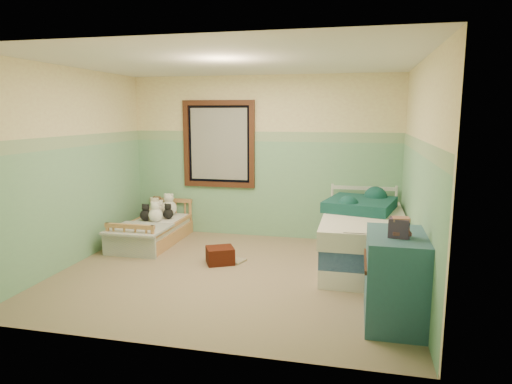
% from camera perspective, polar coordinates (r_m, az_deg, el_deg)
% --- Properties ---
extents(floor, '(4.20, 3.60, 0.02)m').
position_cam_1_polar(floor, '(5.60, -3.09, -10.35)').
color(floor, '#776548').
rests_on(floor, ground).
extents(ceiling, '(4.20, 3.60, 0.02)m').
position_cam_1_polar(ceiling, '(5.29, -3.35, 16.22)').
color(ceiling, silver).
rests_on(ceiling, wall_back).
extents(wall_back, '(4.20, 0.04, 2.50)m').
position_cam_1_polar(wall_back, '(7.03, 0.85, 4.37)').
color(wall_back, beige).
rests_on(wall_back, floor).
extents(wall_front, '(4.20, 0.04, 2.50)m').
position_cam_1_polar(wall_front, '(3.62, -11.10, -1.02)').
color(wall_front, beige).
rests_on(wall_front, floor).
extents(wall_left, '(0.04, 3.60, 2.50)m').
position_cam_1_polar(wall_left, '(6.21, -22.20, 2.91)').
color(wall_left, beige).
rests_on(wall_left, floor).
extents(wall_right, '(0.04, 3.60, 2.50)m').
position_cam_1_polar(wall_right, '(5.13, 19.95, 1.74)').
color(wall_right, beige).
rests_on(wall_right, floor).
extents(wainscot_mint, '(4.20, 0.01, 1.50)m').
position_cam_1_polar(wainscot_mint, '(7.08, 0.81, 0.33)').
color(wainscot_mint, '#73AB82').
rests_on(wainscot_mint, floor).
extents(border_strip, '(4.20, 0.01, 0.15)m').
position_cam_1_polar(border_strip, '(7.00, 0.83, 7.01)').
color(border_strip, '#498050').
rests_on(border_strip, wall_back).
extents(window_frame, '(1.16, 0.06, 1.36)m').
position_cam_1_polar(window_frame, '(7.16, -4.74, 6.04)').
color(window_frame, '#3C2011').
rests_on(window_frame, wall_back).
extents(window_blinds, '(0.92, 0.01, 1.12)m').
position_cam_1_polar(window_blinds, '(7.17, -4.71, 6.04)').
color(window_blinds, '#B0AFA7').
rests_on(window_blinds, window_frame).
extents(toddler_bed_frame, '(0.73, 1.45, 0.19)m').
position_cam_1_polar(toddler_bed_frame, '(7.03, -12.84, -5.47)').
color(toddler_bed_frame, '#96623C').
rests_on(toddler_bed_frame, floor).
extents(toddler_mattress, '(0.66, 1.39, 0.12)m').
position_cam_1_polar(toddler_mattress, '(6.99, -12.89, -4.26)').
color(toddler_mattress, silver).
rests_on(toddler_mattress, toddler_bed_frame).
extents(patchwork_quilt, '(0.79, 0.73, 0.03)m').
position_cam_1_polar(patchwork_quilt, '(6.59, -14.61, -4.54)').
color(patchwork_quilt, '#7994B8').
rests_on(patchwork_quilt, toddler_mattress).
extents(plush_bed_brown, '(0.21, 0.21, 0.21)m').
position_cam_1_polar(plush_bed_brown, '(7.46, -12.32, -2.06)').
color(plush_bed_brown, brown).
rests_on(plush_bed_brown, toddler_mattress).
extents(plush_bed_white, '(0.24, 0.24, 0.24)m').
position_cam_1_polar(plush_bed_white, '(7.38, -10.91, -2.01)').
color(plush_bed_white, white).
rests_on(plush_bed_white, toddler_mattress).
extents(plush_bed_tan, '(0.18, 0.18, 0.18)m').
position_cam_1_polar(plush_bed_tan, '(7.25, -12.69, -2.53)').
color(plush_bed_tan, beige).
rests_on(plush_bed_tan, toddler_mattress).
extents(plush_bed_dark, '(0.16, 0.16, 0.16)m').
position_cam_1_polar(plush_bed_dark, '(7.16, -11.02, -2.70)').
color(plush_bed_dark, black).
rests_on(plush_bed_dark, toddler_mattress).
extents(plush_floor_cream, '(0.26, 0.26, 0.26)m').
position_cam_1_polar(plush_floor_cream, '(7.18, -12.93, -4.85)').
color(plush_floor_cream, beige).
rests_on(plush_floor_cream, floor).
extents(plush_floor_tan, '(0.22, 0.22, 0.22)m').
position_cam_1_polar(plush_floor_tan, '(6.87, -15.68, -5.81)').
color(plush_floor_tan, beige).
rests_on(plush_floor_tan, floor).
extents(twin_bed_frame, '(0.97, 1.94, 0.22)m').
position_cam_1_polar(twin_bed_frame, '(6.03, 13.26, -7.90)').
color(twin_bed_frame, white).
rests_on(twin_bed_frame, floor).
extents(twin_boxspring, '(0.97, 1.94, 0.22)m').
position_cam_1_polar(twin_boxspring, '(5.97, 13.35, -5.89)').
color(twin_boxspring, navy).
rests_on(twin_boxspring, twin_bed_frame).
extents(twin_mattress, '(1.01, 1.98, 0.22)m').
position_cam_1_polar(twin_mattress, '(5.91, 13.43, -3.84)').
color(twin_mattress, white).
rests_on(twin_mattress, twin_boxspring).
extents(teal_blanket, '(1.01, 1.04, 0.14)m').
position_cam_1_polar(teal_blanket, '(6.17, 13.02, -1.55)').
color(teal_blanket, '#113B3C').
rests_on(teal_blanket, twin_mattress).
extents(dresser, '(0.53, 0.84, 0.84)m').
position_cam_1_polar(dresser, '(4.43, 17.15, -10.40)').
color(dresser, '#365C70').
rests_on(dresser, floor).
extents(book_stack, '(0.19, 0.16, 0.17)m').
position_cam_1_polar(book_stack, '(4.19, 17.59, -4.33)').
color(book_stack, brown).
rests_on(book_stack, dresser).
extents(red_pillow, '(0.44, 0.42, 0.21)m').
position_cam_1_polar(red_pillow, '(5.94, -4.55, -7.97)').
color(red_pillow, maroon).
rests_on(red_pillow, floor).
extents(floor_book, '(0.34, 0.30, 0.03)m').
position_cam_1_polar(floor_book, '(6.04, -2.85, -8.60)').
color(floor_book, gold).
rests_on(floor_book, floor).
extents(extra_plush_0, '(0.15, 0.15, 0.15)m').
position_cam_1_polar(extra_plush_0, '(7.41, -10.84, -2.30)').
color(extra_plush_0, brown).
rests_on(extra_plush_0, toddler_mattress).
extents(extra_plush_1, '(0.18, 0.18, 0.18)m').
position_cam_1_polar(extra_plush_1, '(7.09, -13.72, -2.86)').
color(extra_plush_1, black).
rests_on(extra_plush_1, toddler_mattress).
extents(extra_plush_2, '(0.21, 0.21, 0.21)m').
position_cam_1_polar(extra_plush_2, '(7.33, -12.64, -2.27)').
color(extra_plush_2, beige).
rests_on(extra_plush_2, toddler_mattress).
extents(extra_plush_3, '(0.17, 0.17, 0.17)m').
position_cam_1_polar(extra_plush_3, '(7.42, -11.98, -2.24)').
color(extra_plush_3, white).
rests_on(extra_plush_3, toddler_mattress).
extents(extra_plush_4, '(0.21, 0.21, 0.21)m').
position_cam_1_polar(extra_plush_4, '(7.00, -12.55, -2.85)').
color(extra_plush_4, white).
rests_on(extra_plush_4, toddler_mattress).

